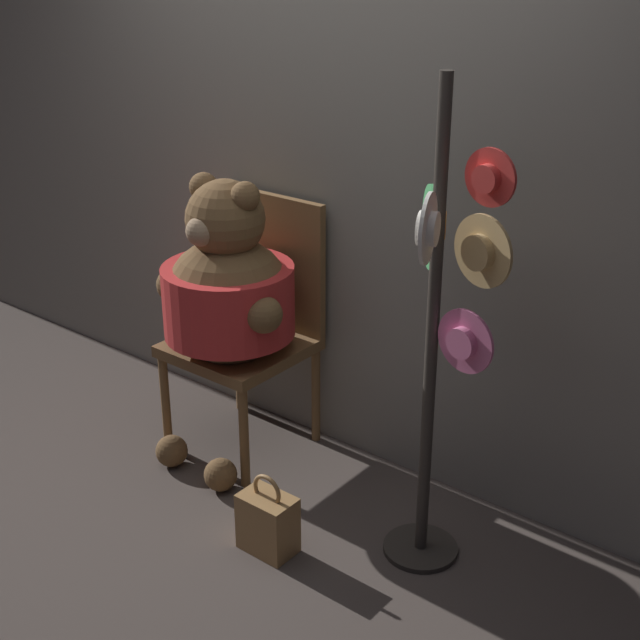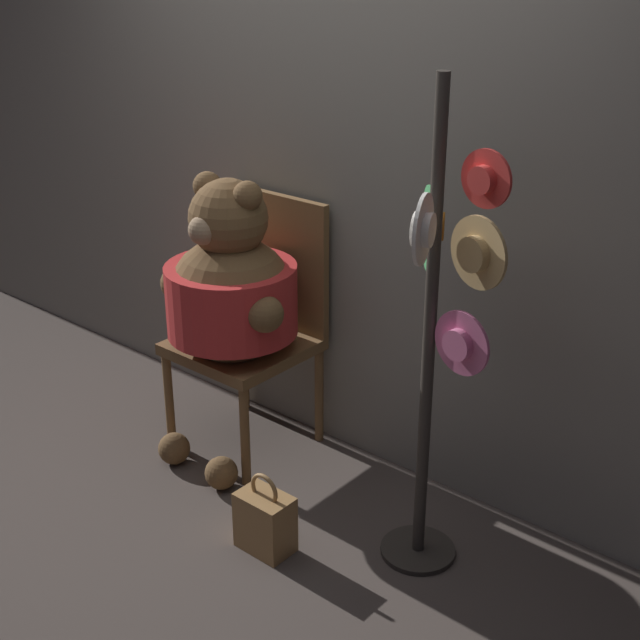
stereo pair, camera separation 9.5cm
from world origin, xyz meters
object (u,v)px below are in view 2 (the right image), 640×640
teddy_bear (230,292)px  chair (258,317)px  handbag_on_ground (265,521)px  hat_display_rack (440,314)px

teddy_bear → chair: bearing=98.6°
chair → handbag_on_ground: bearing=-45.1°
teddy_bear → handbag_on_ground: bearing=-35.8°
chair → hat_display_rack: 1.18m
teddy_bear → hat_display_rack: size_ratio=0.72×
chair → handbag_on_ground: chair is taller
chair → teddy_bear: 0.26m
chair → hat_display_rack: size_ratio=0.63×
chair → teddy_bear: size_ratio=0.88×
chair → teddy_bear: (0.03, -0.19, 0.18)m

